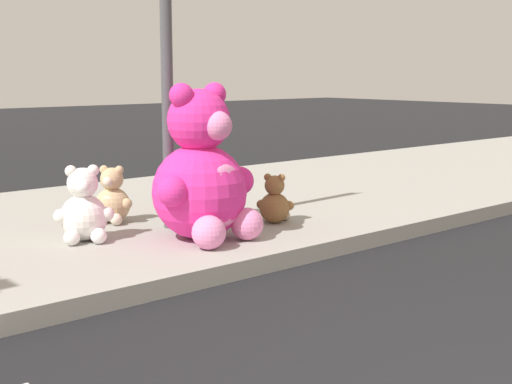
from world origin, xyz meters
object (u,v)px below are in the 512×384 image
object	(u,v)px
plush_tan	(112,200)
plush_teal	(214,192)
plush_red	(179,189)
plush_brown	(275,203)
plush_pink_large	(203,178)
plush_white	(84,211)
sign_pole	(166,45)

from	to	relation	value
plush_tan	plush_teal	world-z (taller)	plush_teal
plush_red	plush_brown	xyz separation A→B (m)	(0.26, -1.27, -0.01)
plush_red	plush_brown	size ratio (longest dim) A/B	1.05
plush_teal	plush_pink_large	bearing A→B (deg)	-133.61
plush_red	plush_tan	bearing A→B (deg)	-166.74
plush_brown	plush_teal	bearing A→B (deg)	119.27
plush_teal	plush_brown	bearing A→B (deg)	-60.73
plush_tan	plush_red	size ratio (longest dim) A/B	1.10
plush_white	plush_tan	bearing A→B (deg)	42.52
plush_brown	sign_pole	bearing A→B (deg)	151.84
sign_pole	plush_red	bearing A→B (deg)	50.51
plush_tan	plush_red	world-z (taller)	plush_tan
sign_pole	plush_white	bearing A→B (deg)	177.91
sign_pole	plush_brown	world-z (taller)	sign_pole
sign_pole	plush_tan	distance (m)	1.60
plush_pink_large	plush_brown	distance (m)	1.02
plush_tan	plush_white	world-z (taller)	plush_white
plush_pink_large	plush_red	world-z (taller)	plush_pink_large
sign_pole	plush_pink_large	distance (m)	1.29
sign_pole	plush_brown	xyz separation A→B (m)	(0.90, -0.48, -1.50)
sign_pole	plush_teal	xyz separation A→B (m)	(0.59, 0.08, -1.43)
plush_white	plush_red	size ratio (longest dim) A/B	1.31
sign_pole	plush_teal	bearing A→B (deg)	7.50
plush_brown	plush_red	bearing A→B (deg)	101.56
plush_white	plush_brown	size ratio (longest dim) A/B	1.37
plush_teal	plush_red	xyz separation A→B (m)	(0.06, 0.71, -0.07)
plush_tan	plush_red	xyz separation A→B (m)	(0.94, 0.22, -0.02)
plush_red	plush_brown	distance (m)	1.29
plush_pink_large	plush_teal	size ratio (longest dim) A/B	2.03
plush_red	plush_teal	bearing A→B (deg)	-94.52
sign_pole	plush_pink_large	xyz separation A→B (m)	(-0.05, -0.59, -1.15)
plush_white	plush_brown	xyz separation A→B (m)	(1.78, -0.52, -0.07)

